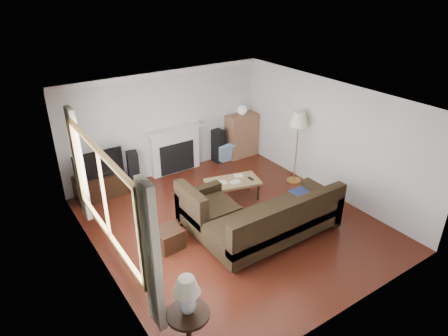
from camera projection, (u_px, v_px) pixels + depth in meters
room at (233, 167)px, 7.31m from camera, size 5.10×5.60×2.54m
window at (104, 195)px, 5.81m from camera, size 0.12×2.74×1.54m
curtain_near at (152, 258)px, 4.77m from camera, size 0.10×0.35×2.10m
curtain_far at (79, 165)px, 7.03m from camera, size 0.10×0.35×2.10m
fireplace at (175, 150)px, 9.65m from camera, size 1.40×0.26×1.15m
tv_stand at (100, 186)px, 8.70m from camera, size 1.06×0.48×0.53m
television at (97, 162)px, 8.45m from camera, size 1.04×0.14×0.60m
speaker_left at (133, 169)px, 9.09m from camera, size 0.28×0.32×0.83m
speaker_right at (218, 146)px, 10.24m from camera, size 0.29×0.33×0.87m
bookshelf at (242, 135)px, 10.51m from camera, size 0.83×0.40×1.15m
globe_lamp at (242, 110)px, 10.20m from camera, size 0.25×0.25×0.25m
sectional_sofa at (275, 218)px, 7.24m from camera, size 2.78×2.03×0.90m
coffee_table at (233, 190)px, 8.63m from camera, size 1.25×0.87×0.44m
footstool at (169, 238)px, 7.12m from camera, size 0.49×0.49×0.38m
floor_lamp at (297, 148)px, 9.07m from camera, size 0.44×0.44×1.71m
side_table at (189, 332)px, 5.09m from camera, size 0.55×0.55×0.69m
table_lamp at (187, 296)px, 4.81m from camera, size 0.34×0.34×0.54m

